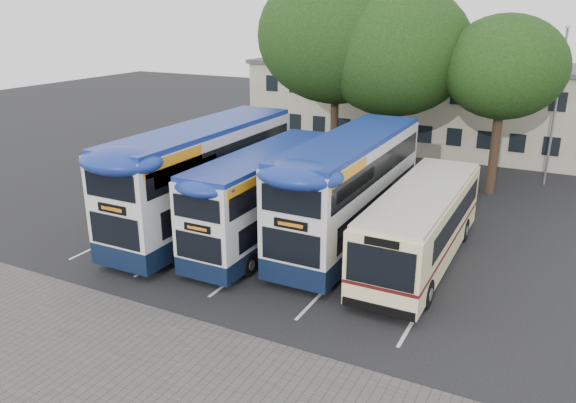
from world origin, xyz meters
The scene contains 12 objects.
ground centered at (0.00, 0.00, 0.00)m, with size 120.00×120.00×0.00m, color black.
paving_strip centered at (-2.00, -5.00, 0.01)m, with size 40.00×6.00×0.01m, color #595654.
bay_lines centered at (-3.75, 5.00, 0.01)m, with size 14.12×11.00×0.01m.
depot_building centered at (0.00, 26.99, 3.15)m, with size 32.40×8.40×6.20m.
lamp_post centered at (6.00, 19.97, 5.08)m, with size 0.25×1.05×9.06m.
tree_left centered at (-6.36, 17.19, 8.37)m, with size 9.48×9.48×12.41m.
tree_mid centered at (-2.74, 17.30, 7.58)m, with size 8.81×8.81×11.34m.
tree_right centered at (3.36, 16.91, 6.95)m, with size 6.46×6.46×9.71m.
bus_dd_left centered at (-7.70, 5.10, 2.70)m, with size 2.85×11.77×4.91m.
bus_dd_mid centered at (-4.42, 4.93, 2.28)m, with size 2.41×9.94×4.14m.
bus_dd_right centered at (-1.19, 6.71, 2.62)m, with size 2.77×11.41×4.76m.
bus_single centered at (2.19, 6.00, 1.77)m, with size 2.67×10.50×3.13m.
Camera 1 is at (7.03, -15.23, 9.81)m, focal length 35.00 mm.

